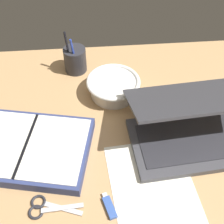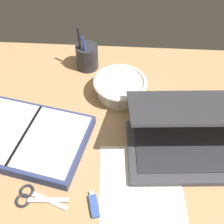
{
  "view_description": "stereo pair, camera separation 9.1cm",
  "coord_description": "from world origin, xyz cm",
  "px_view_note": "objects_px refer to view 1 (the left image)",
  "views": [
    {
      "loc": [
        -4.98,
        -52.97,
        76.39
      ],
      "look_at": [
        0.2,
        8.14,
        9.0
      ],
      "focal_mm": 50.0,
      "sensor_mm": 36.0,
      "label": 1
    },
    {
      "loc": [
        4.12,
        -53.06,
        76.39
      ],
      "look_at": [
        0.2,
        8.14,
        9.0
      ],
      "focal_mm": 50.0,
      "sensor_mm": 36.0,
      "label": 2
    }
  ],
  "objects_px": {
    "pen_cup": "(75,60)",
    "planner": "(27,148)",
    "laptop": "(192,126)",
    "scissors": "(44,207)",
    "bowl": "(113,86)"
  },
  "relations": [
    {
      "from": "laptop",
      "to": "bowl",
      "type": "bearing_deg",
      "value": 132.07
    },
    {
      "from": "bowl",
      "to": "scissors",
      "type": "bearing_deg",
      "value": -117.98
    },
    {
      "from": "pen_cup",
      "to": "laptop",
      "type": "bearing_deg",
      "value": -45.1
    },
    {
      "from": "pen_cup",
      "to": "planner",
      "type": "height_order",
      "value": "pen_cup"
    },
    {
      "from": "pen_cup",
      "to": "scissors",
      "type": "distance_m",
      "value": 0.54
    },
    {
      "from": "laptop",
      "to": "scissors",
      "type": "height_order",
      "value": "laptop"
    },
    {
      "from": "planner",
      "to": "scissors",
      "type": "xyz_separation_m",
      "value": [
        0.06,
        -0.18,
        -0.01
      ]
    },
    {
      "from": "bowl",
      "to": "planner",
      "type": "relative_size",
      "value": 0.45
    },
    {
      "from": "bowl",
      "to": "scissors",
      "type": "distance_m",
      "value": 0.45
    },
    {
      "from": "pen_cup",
      "to": "scissors",
      "type": "xyz_separation_m",
      "value": [
        -0.08,
        -0.53,
        -0.04
      ]
    },
    {
      "from": "pen_cup",
      "to": "scissors",
      "type": "relative_size",
      "value": 1.16
    },
    {
      "from": "planner",
      "to": "scissors",
      "type": "relative_size",
      "value": 2.84
    },
    {
      "from": "bowl",
      "to": "planner",
      "type": "bearing_deg",
      "value": -140.66
    },
    {
      "from": "pen_cup",
      "to": "scissors",
      "type": "bearing_deg",
      "value": -99.02
    },
    {
      "from": "bowl",
      "to": "scissors",
      "type": "relative_size",
      "value": 1.29
    }
  ]
}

